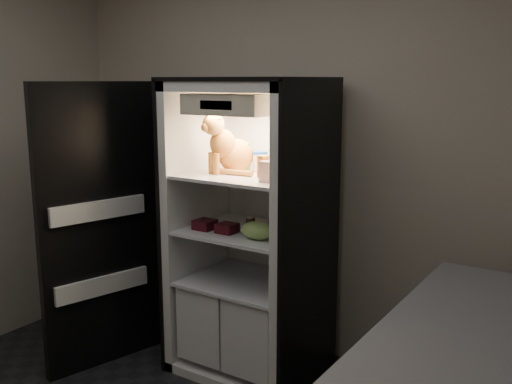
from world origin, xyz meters
TOP-DOWN VIEW (x-y plane):
  - room_shell at (0.00, 0.00)m, footprint 3.60×3.60m
  - refrigerator at (0.00, 1.38)m, footprint 0.90×0.72m
  - fridge_door at (-0.84, 0.92)m, footprint 0.28×0.86m
  - tabby_cat at (-0.13, 1.32)m, footprint 0.34×0.40m
  - parmesan_shaker at (-0.07, 1.41)m, footprint 0.07×0.07m
  - mayo_tub at (0.02, 1.44)m, footprint 0.09×0.09m
  - salsa_jar at (0.14, 1.29)m, footprint 0.07×0.07m
  - pepper_jar at (0.25, 1.40)m, footprint 0.13×0.13m
  - cream_carton at (0.25, 1.17)m, footprint 0.07×0.07m
  - soda_can_a at (0.19, 1.41)m, footprint 0.07×0.07m
  - soda_can_b at (0.23, 1.38)m, footprint 0.07×0.07m
  - soda_can_c at (0.23, 1.27)m, footprint 0.07×0.07m
  - condiment_jar at (0.02, 1.34)m, footprint 0.06×0.06m
  - grape_bag at (0.17, 1.18)m, footprint 0.21×0.15m
  - berry_box_left at (-0.22, 1.19)m, footprint 0.12×0.12m
  - berry_box_right at (-0.06, 1.20)m, footprint 0.11×0.11m

SIDE VIEW (x-z plane):
  - refrigerator at x=0.00m, z-range -0.15..1.73m
  - fridge_door at x=-0.84m, z-range -0.01..1.84m
  - berry_box_right at x=-0.06m, z-range 0.94..1.00m
  - berry_box_left at x=-0.22m, z-range 0.94..1.00m
  - condiment_jar at x=0.02m, z-range 0.94..1.02m
  - grape_bag at x=0.17m, z-range 0.94..1.04m
  - soda_can_a at x=0.19m, z-range 0.94..1.06m
  - soda_can_c at x=0.23m, z-range 0.94..1.06m
  - soda_can_b at x=0.23m, z-range 0.94..1.07m
  - cream_carton at x=0.25m, z-range 1.29..1.41m
  - salsa_jar at x=0.14m, z-range 1.29..1.42m
  - mayo_tub at x=0.02m, z-range 1.29..1.42m
  - parmesan_shaker at x=-0.07m, z-range 1.29..1.47m
  - pepper_jar at x=0.25m, z-range 1.29..1.51m
  - tabby_cat at x=-0.13m, z-range 1.24..1.64m
  - room_shell at x=0.00m, z-range -0.18..3.42m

